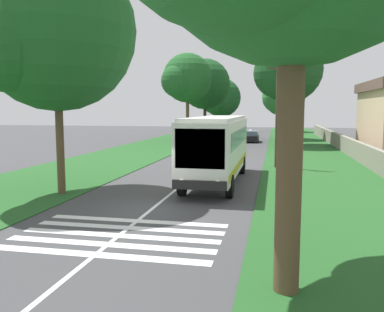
{
  "coord_description": "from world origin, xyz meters",
  "views": [
    {
      "loc": [
        -15.71,
        -4.97,
        4.14
      ],
      "look_at": [
        5.86,
        -0.54,
        1.6
      ],
      "focal_mm": 37.86,
      "sensor_mm": 36.0,
      "label": 1
    }
  ],
  "objects_px": {
    "utility_pole": "(277,112)",
    "trailing_car_0": "(212,141)",
    "trailing_car_1": "(251,137)",
    "roadside_tree_left_0": "(204,86)",
    "coach_bus": "(217,145)",
    "roadside_tree_left_1": "(186,79)",
    "roadside_tree_left_3": "(220,99)",
    "roadside_tree_right_0": "(280,96)",
    "roadside_tree_left_2": "(53,35)",
    "roadside_tree_right_1": "(287,71)",
    "roadside_tree_right_2": "(283,96)"
  },
  "relations": [
    {
      "from": "roadside_tree_left_0",
      "to": "roadside_tree_right_0",
      "type": "bearing_deg",
      "value": -31.78
    },
    {
      "from": "coach_bus",
      "to": "roadside_tree_right_1",
      "type": "bearing_deg",
      "value": -9.81
    },
    {
      "from": "roadside_tree_left_3",
      "to": "utility_pole",
      "type": "xyz_separation_m",
      "value": [
        -49.61,
        -10.68,
        -2.22
      ]
    },
    {
      "from": "trailing_car_1",
      "to": "roadside_tree_left_3",
      "type": "bearing_deg",
      "value": 15.78
    },
    {
      "from": "trailing_car_0",
      "to": "roadside_tree_right_0",
      "type": "distance_m",
      "value": 34.73
    },
    {
      "from": "roadside_tree_left_1",
      "to": "roadside_tree_right_2",
      "type": "bearing_deg",
      "value": -53.03
    },
    {
      "from": "trailing_car_0",
      "to": "roadside_tree_left_1",
      "type": "relative_size",
      "value": 0.4
    },
    {
      "from": "roadside_tree_left_2",
      "to": "roadside_tree_right_1",
      "type": "relative_size",
      "value": 0.93
    },
    {
      "from": "coach_bus",
      "to": "roadside_tree_left_3",
      "type": "height_order",
      "value": "roadside_tree_left_3"
    },
    {
      "from": "utility_pole",
      "to": "roadside_tree_left_1",
      "type": "bearing_deg",
      "value": 29.18
    },
    {
      "from": "roadside_tree_right_2",
      "to": "utility_pole",
      "type": "xyz_separation_m",
      "value": [
        -28.09,
        0.77,
        -1.99
      ]
    },
    {
      "from": "coach_bus",
      "to": "roadside_tree_left_0",
      "type": "bearing_deg",
      "value": 11.02
    },
    {
      "from": "roadside_tree_right_1",
      "to": "roadside_tree_left_2",
      "type": "bearing_deg",
      "value": 158.67
    },
    {
      "from": "roadside_tree_right_2",
      "to": "trailing_car_1",
      "type": "bearing_deg",
      "value": 144.94
    },
    {
      "from": "coach_bus",
      "to": "roadside_tree_left_0",
      "type": "relative_size",
      "value": 0.98
    },
    {
      "from": "trailing_car_0",
      "to": "roadside_tree_left_2",
      "type": "distance_m",
      "value": 26.7
    },
    {
      "from": "roadside_tree_left_3",
      "to": "roadside_tree_right_0",
      "type": "distance_m",
      "value": 11.53
    },
    {
      "from": "roadside_tree_left_2",
      "to": "utility_pole",
      "type": "distance_m",
      "value": 15.85
    },
    {
      "from": "trailing_car_0",
      "to": "roadside_tree_left_2",
      "type": "xyz_separation_m",
      "value": [
        -25.52,
        3.69,
        6.95
      ]
    },
    {
      "from": "roadside_tree_left_3",
      "to": "roadside_tree_right_0",
      "type": "xyz_separation_m",
      "value": [
        -1.98,
        -11.35,
        0.46
      ]
    },
    {
      "from": "roadside_tree_left_1",
      "to": "roadside_tree_right_0",
      "type": "xyz_separation_m",
      "value": [
        28.26,
        -11.49,
        -1.13
      ]
    },
    {
      "from": "roadside_tree_right_0",
      "to": "roadside_tree_right_1",
      "type": "height_order",
      "value": "roadside_tree_right_1"
    },
    {
      "from": "coach_bus",
      "to": "roadside_tree_left_1",
      "type": "relative_size",
      "value": 1.03
    },
    {
      "from": "roadside_tree_left_0",
      "to": "roadside_tree_right_0",
      "type": "distance_m",
      "value": 21.01
    },
    {
      "from": "roadside_tree_right_2",
      "to": "roadside_tree_left_0",
      "type": "bearing_deg",
      "value": 81.37
    },
    {
      "from": "trailing_car_0",
      "to": "roadside_tree_right_1",
      "type": "bearing_deg",
      "value": -63.0
    },
    {
      "from": "roadside_tree_left_0",
      "to": "roadside_tree_left_3",
      "type": "relative_size",
      "value": 1.13
    },
    {
      "from": "roadside_tree_left_1",
      "to": "roadside_tree_right_0",
      "type": "distance_m",
      "value": 30.53
    },
    {
      "from": "roadside_tree_left_1",
      "to": "utility_pole",
      "type": "relative_size",
      "value": 1.44
    },
    {
      "from": "trailing_car_1",
      "to": "roadside_tree_left_0",
      "type": "xyz_separation_m",
      "value": [
        7.14,
        7.33,
        6.94
      ]
    },
    {
      "from": "roadside_tree_left_3",
      "to": "utility_pole",
      "type": "relative_size",
      "value": 1.34
    },
    {
      "from": "trailing_car_0",
      "to": "trailing_car_1",
      "type": "bearing_deg",
      "value": -24.22
    },
    {
      "from": "roadside_tree_left_0",
      "to": "utility_pole",
      "type": "bearing_deg",
      "value": -160.79
    },
    {
      "from": "trailing_car_0",
      "to": "roadside_tree_right_0",
      "type": "relative_size",
      "value": 0.44
    },
    {
      "from": "utility_pole",
      "to": "trailing_car_0",
      "type": "bearing_deg",
      "value": 25.62
    },
    {
      "from": "trailing_car_0",
      "to": "roadside_tree_right_0",
      "type": "xyz_separation_m",
      "value": [
        33.38,
        -7.51,
        5.96
      ]
    },
    {
      "from": "roadside_tree_right_1",
      "to": "roadside_tree_left_1",
      "type": "bearing_deg",
      "value": 84.5
    },
    {
      "from": "roadside_tree_left_1",
      "to": "roadside_tree_left_2",
      "type": "relative_size",
      "value": 0.94
    },
    {
      "from": "trailing_car_0",
      "to": "roadside_tree_right_1",
      "type": "relative_size",
      "value": 0.35
    },
    {
      "from": "roadside_tree_left_3",
      "to": "utility_pole",
      "type": "distance_m",
      "value": 50.79
    },
    {
      "from": "roadside_tree_right_1",
      "to": "roadside_tree_right_2",
      "type": "xyz_separation_m",
      "value": [
        9.86,
        0.23,
        -2.49
      ]
    },
    {
      "from": "coach_bus",
      "to": "roadside_tree_left_1",
      "type": "height_order",
      "value": "roadside_tree_left_1"
    },
    {
      "from": "roadside_tree_left_1",
      "to": "trailing_car_1",
      "type": "bearing_deg",
      "value": -67.15
    },
    {
      "from": "roadside_tree_left_0",
      "to": "trailing_car_1",
      "type": "bearing_deg",
      "value": -134.27
    },
    {
      "from": "roadside_tree_left_0",
      "to": "roadside_tree_left_2",
      "type": "xyz_separation_m",
      "value": [
        -41.06,
        0.14,
        0.01
      ]
    },
    {
      "from": "roadside_tree_left_1",
      "to": "roadside_tree_right_0",
      "type": "height_order",
      "value": "roadside_tree_left_1"
    },
    {
      "from": "roadside_tree_left_1",
      "to": "roadside_tree_left_3",
      "type": "bearing_deg",
      "value": -0.26
    },
    {
      "from": "roadside_tree_left_0",
      "to": "roadside_tree_right_1",
      "type": "height_order",
      "value": "roadside_tree_right_1"
    },
    {
      "from": "coach_bus",
      "to": "trailing_car_0",
      "type": "relative_size",
      "value": 2.6
    },
    {
      "from": "coach_bus",
      "to": "utility_pole",
      "type": "distance_m",
      "value": 7.59
    }
  ]
}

